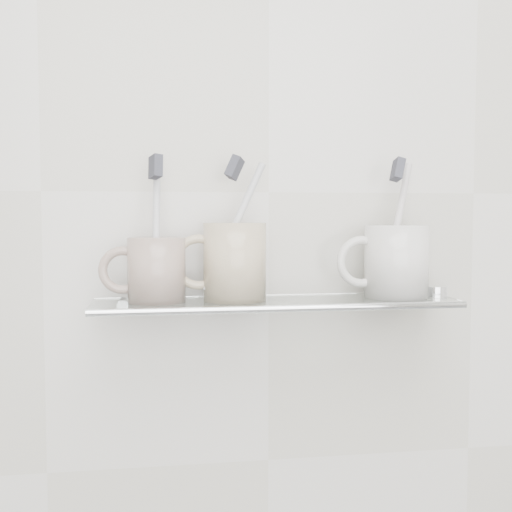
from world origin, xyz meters
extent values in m
plane|color=silver|center=(0.00, 1.10, 1.25)|extent=(2.50, 0.00, 2.50)
cube|color=silver|center=(0.00, 1.04, 1.10)|extent=(0.50, 0.12, 0.01)
cylinder|color=silver|center=(0.00, 0.98, 1.10)|extent=(0.50, 0.01, 0.01)
cylinder|color=silver|center=(-0.21, 1.09, 1.09)|extent=(0.02, 0.03, 0.02)
cylinder|color=silver|center=(0.21, 1.09, 1.09)|extent=(0.02, 0.03, 0.02)
cylinder|color=silver|center=(-0.16, 1.04, 1.14)|extent=(0.10, 0.10, 0.09)
torus|color=silver|center=(-0.21, 1.04, 1.14)|extent=(0.06, 0.01, 0.06)
cylinder|color=silver|center=(-0.16, 1.04, 1.20)|extent=(0.02, 0.05, 0.19)
cube|color=#34353F|center=(-0.16, 1.04, 1.28)|extent=(0.02, 0.03, 0.03)
cylinder|color=beige|center=(-0.06, 1.04, 1.15)|extent=(0.09, 0.09, 0.11)
torus|color=beige|center=(-0.11, 1.04, 1.15)|extent=(0.08, 0.01, 0.08)
cylinder|color=silver|center=(-0.06, 1.04, 1.20)|extent=(0.09, 0.03, 0.18)
cube|color=#34353F|center=(-0.06, 1.04, 1.28)|extent=(0.03, 0.03, 0.04)
cylinder|color=silver|center=(0.17, 1.04, 1.15)|extent=(0.12, 0.12, 0.10)
torus|color=silver|center=(0.12, 1.04, 1.15)|extent=(0.07, 0.01, 0.07)
cylinder|color=beige|center=(0.17, 1.04, 1.20)|extent=(0.06, 0.05, 0.18)
cube|color=#34353F|center=(0.17, 1.04, 1.28)|extent=(0.02, 0.03, 0.04)
cylinder|color=silver|center=(0.23, 1.04, 1.11)|extent=(0.04, 0.04, 0.01)
camera|label=1|loc=(-0.16, 0.17, 1.22)|focal=45.00mm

